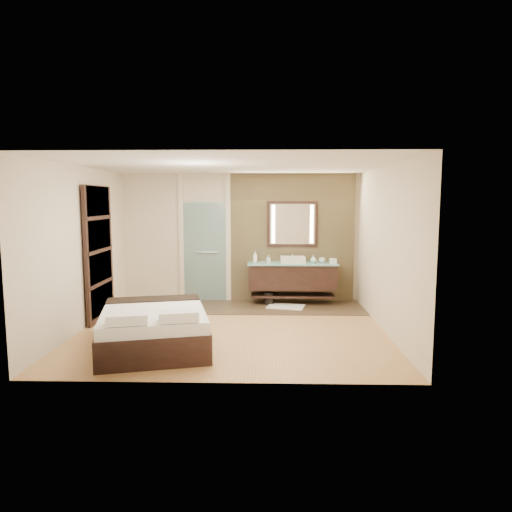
{
  "coord_description": "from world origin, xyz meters",
  "views": [
    {
      "loc": [
        0.59,
        -7.4,
        2.14
      ],
      "look_at": [
        0.38,
        0.6,
        1.16
      ],
      "focal_mm": 32.0,
      "sensor_mm": 36.0,
      "label": 1
    }
  ],
  "objects_px": {
    "vanity": "(293,276)",
    "bed": "(154,328)",
    "mirror_unit": "(292,224)",
    "waste_bin": "(269,298)"
  },
  "relations": [
    {
      "from": "vanity",
      "to": "mirror_unit",
      "type": "distance_m",
      "value": 1.1
    },
    {
      "from": "vanity",
      "to": "bed",
      "type": "bearing_deg",
      "value": -126.61
    },
    {
      "from": "vanity",
      "to": "bed",
      "type": "height_order",
      "value": "vanity"
    },
    {
      "from": "bed",
      "to": "waste_bin",
      "type": "relative_size",
      "value": 8.45
    },
    {
      "from": "vanity",
      "to": "waste_bin",
      "type": "distance_m",
      "value": 0.67
    },
    {
      "from": "bed",
      "to": "waste_bin",
      "type": "height_order",
      "value": "bed"
    },
    {
      "from": "bed",
      "to": "waste_bin",
      "type": "bearing_deg",
      "value": 45.58
    },
    {
      "from": "waste_bin",
      "to": "vanity",
      "type": "bearing_deg",
      "value": 7.91
    },
    {
      "from": "mirror_unit",
      "to": "waste_bin",
      "type": "xyz_separation_m",
      "value": [
        -0.49,
        -0.31,
        -1.52
      ]
    },
    {
      "from": "waste_bin",
      "to": "bed",
      "type": "bearing_deg",
      "value": -120.49
    }
  ]
}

